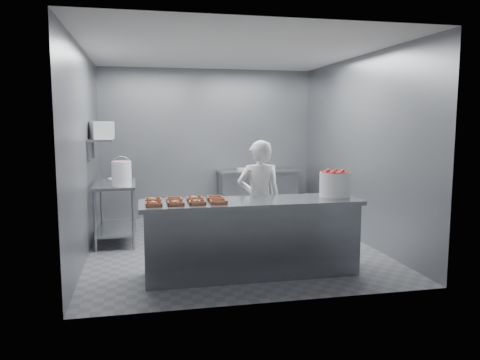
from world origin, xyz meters
The scene contains 24 objects.
floor centered at (0.00, 0.00, 0.00)m, with size 4.50×4.50×0.00m, color #4C4C51.
ceiling centered at (0.00, 0.00, 2.80)m, with size 4.50×4.50×0.00m, color white.
wall_back centered at (0.00, 2.25, 1.40)m, with size 4.00×0.04×2.80m, color slate.
wall_left centered at (-2.00, 0.00, 1.40)m, with size 0.04×4.50×2.80m, color slate.
wall_right centered at (2.00, 0.00, 1.40)m, with size 0.04×4.50×2.80m, color slate.
service_counter centered at (0.00, -1.35, 0.45)m, with size 2.60×0.70×0.90m.
prep_table centered at (-1.65, 0.60, 0.59)m, with size 0.60×1.20×0.90m.
back_counter centered at (0.90, 1.90, 0.45)m, with size 1.50×0.60×0.90m.
wall_shelf centered at (-1.82, 0.60, 1.55)m, with size 0.35×0.90×0.03m, color slate.
tray_0 centered at (-1.14, -1.48, 0.92)m, with size 0.19×0.18×0.06m.
tray_1 centered at (-0.90, -1.48, 0.92)m, with size 0.19×0.18×0.06m.
tray_2 centered at (-0.66, -1.48, 0.92)m, with size 0.19×0.18×0.06m.
tray_3 centered at (-0.41, -1.48, 0.92)m, with size 0.19×0.18×0.04m.
tray_4 centered at (-1.14, -1.22, 0.92)m, with size 0.19×0.18×0.06m.
tray_5 centered at (-0.89, -1.22, 0.92)m, with size 0.19×0.18×0.04m.
tray_6 centered at (-0.66, -1.22, 0.92)m, with size 0.19×0.18×0.06m.
tray_7 centered at (-0.41, -1.22, 0.92)m, with size 0.19×0.18×0.04m.
worker centered at (0.25, -0.75, 0.79)m, with size 0.58×0.38×1.58m, color white.
strawberry_tub centered at (1.08, -1.27, 1.07)m, with size 0.38×0.38×0.31m.
glaze_bucket centered at (-1.54, 0.23, 1.09)m, with size 0.30×0.28×0.43m.
bucket_lid centered at (-1.62, 0.97, 0.91)m, with size 0.33×0.33×0.03m, color white.
rag centered at (-1.68, 1.04, 0.91)m, with size 0.14×0.12×0.02m, color #CCB28C.
appliance centered at (-1.82, 0.53, 1.69)m, with size 0.30×0.34×0.26m, color gray.
paper_stack centered at (0.66, 1.90, 0.92)m, with size 0.30×0.22×0.05m, color silver.
Camera 1 is at (-1.26, -6.63, 1.83)m, focal length 35.00 mm.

